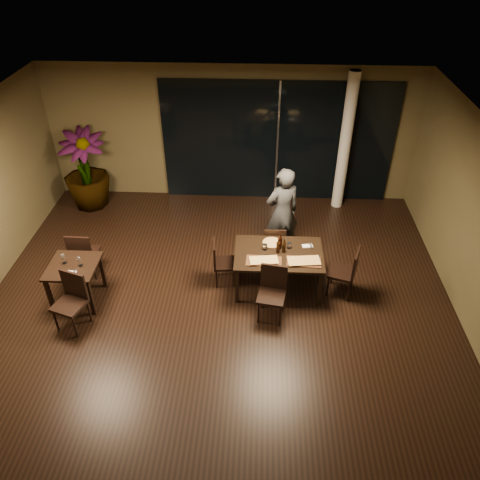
% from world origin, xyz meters
% --- Properties ---
extents(ground, '(8.00, 8.00, 0.00)m').
position_xyz_m(ground, '(0.00, 0.00, 0.00)').
color(ground, black).
rests_on(ground, ground).
extents(wall_back, '(8.00, 0.10, 3.00)m').
position_xyz_m(wall_back, '(0.00, 4.05, 1.50)').
color(wall_back, brown).
rests_on(wall_back, ground).
extents(ceiling, '(8.00, 8.00, 0.04)m').
position_xyz_m(ceiling, '(0.00, 0.00, 3.02)').
color(ceiling, silver).
rests_on(ceiling, wall_back).
extents(window_panel, '(5.00, 0.06, 2.70)m').
position_xyz_m(window_panel, '(1.00, 3.96, 1.35)').
color(window_panel, black).
rests_on(window_panel, ground).
extents(column, '(0.24, 0.24, 3.00)m').
position_xyz_m(column, '(2.40, 3.65, 1.50)').
color(column, silver).
rests_on(column, ground).
extents(main_table, '(1.50, 1.00, 0.75)m').
position_xyz_m(main_table, '(1.00, 0.80, 0.68)').
color(main_table, black).
rests_on(main_table, ground).
extents(side_table, '(0.80, 0.80, 0.75)m').
position_xyz_m(side_table, '(-2.40, 0.30, 0.62)').
color(side_table, black).
rests_on(side_table, ground).
extents(chair_main_far, '(0.41, 0.41, 0.86)m').
position_xyz_m(chair_main_far, '(0.94, 1.42, 0.48)').
color(chair_main_far, black).
rests_on(chair_main_far, ground).
extents(chair_main_near, '(0.50, 0.50, 0.93)m').
position_xyz_m(chair_main_near, '(0.90, 0.13, 0.52)').
color(chair_main_near, black).
rests_on(chair_main_near, ground).
extents(chair_main_left, '(0.44, 0.44, 0.86)m').
position_xyz_m(chair_main_left, '(-0.01, 0.89, 0.48)').
color(chair_main_left, black).
rests_on(chair_main_left, ground).
extents(chair_main_right, '(0.56, 0.56, 0.95)m').
position_xyz_m(chair_main_right, '(2.17, 0.67, 0.53)').
color(chair_main_right, black).
rests_on(chair_main_right, ground).
extents(chair_side_far, '(0.45, 0.45, 0.95)m').
position_xyz_m(chair_side_far, '(-2.47, 0.93, 0.53)').
color(chair_side_far, black).
rests_on(chair_side_far, ground).
extents(chair_side_near, '(0.57, 0.57, 0.97)m').
position_xyz_m(chair_side_near, '(-2.27, -0.24, 0.54)').
color(chair_side_near, black).
rests_on(chair_side_near, ground).
extents(diner, '(0.72, 0.61, 1.81)m').
position_xyz_m(diner, '(1.08, 1.85, 0.90)').
color(diner, '#2C2E31').
rests_on(diner, ground).
extents(potted_plant, '(1.16, 1.16, 1.76)m').
position_xyz_m(potted_plant, '(-3.16, 3.40, 0.88)').
color(potted_plant, '#23531B').
rests_on(potted_plant, ground).
extents(pizza_board_left, '(0.60, 0.32, 0.01)m').
position_xyz_m(pizza_board_left, '(0.75, 0.55, 0.76)').
color(pizza_board_left, '#452816').
rests_on(pizza_board_left, main_table).
extents(pizza_board_right, '(0.58, 0.32, 0.01)m').
position_xyz_m(pizza_board_right, '(1.41, 0.57, 0.76)').
color(pizza_board_right, '#412315').
rests_on(pizza_board_right, main_table).
extents(oblong_pizza_left, '(0.48, 0.27, 0.02)m').
position_xyz_m(oblong_pizza_left, '(0.75, 0.55, 0.77)').
color(oblong_pizza_left, maroon).
rests_on(oblong_pizza_left, pizza_board_left).
extents(oblong_pizza_right, '(0.54, 0.29, 0.02)m').
position_xyz_m(oblong_pizza_right, '(1.41, 0.57, 0.77)').
color(oblong_pizza_right, '#680909').
rests_on(oblong_pizza_right, pizza_board_right).
extents(round_pizza, '(0.32, 0.32, 0.01)m').
position_xyz_m(round_pizza, '(0.88, 1.08, 0.76)').
color(round_pizza, red).
rests_on(round_pizza, main_table).
extents(bottle_a, '(0.06, 0.06, 0.29)m').
position_xyz_m(bottle_a, '(0.98, 0.81, 0.89)').
color(bottle_a, black).
rests_on(bottle_a, main_table).
extents(bottle_b, '(0.06, 0.06, 0.28)m').
position_xyz_m(bottle_b, '(1.08, 0.84, 0.89)').
color(bottle_b, black).
rests_on(bottle_b, main_table).
extents(bottle_c, '(0.07, 0.07, 0.30)m').
position_xyz_m(bottle_c, '(1.02, 0.94, 0.90)').
color(bottle_c, black).
rests_on(bottle_c, main_table).
extents(tumbler_left, '(0.08, 0.08, 0.10)m').
position_xyz_m(tumbler_left, '(0.76, 0.89, 0.80)').
color(tumbler_left, white).
rests_on(tumbler_left, main_table).
extents(tumbler_right, '(0.08, 0.08, 0.10)m').
position_xyz_m(tumbler_right, '(1.18, 0.96, 0.80)').
color(tumbler_right, white).
rests_on(tumbler_right, main_table).
extents(napkin_near, '(0.19, 0.13, 0.01)m').
position_xyz_m(napkin_near, '(1.59, 0.67, 0.76)').
color(napkin_near, white).
rests_on(napkin_near, main_table).
extents(napkin_far, '(0.19, 0.13, 0.01)m').
position_xyz_m(napkin_far, '(1.50, 1.01, 0.76)').
color(napkin_far, white).
rests_on(napkin_far, main_table).
extents(wine_glass_a, '(0.08, 0.08, 0.18)m').
position_xyz_m(wine_glass_a, '(-2.55, 0.35, 0.84)').
color(wine_glass_a, white).
rests_on(wine_glass_a, side_table).
extents(wine_glass_b, '(0.08, 0.08, 0.18)m').
position_xyz_m(wine_glass_b, '(-2.26, 0.30, 0.84)').
color(wine_glass_b, white).
rests_on(wine_glass_b, side_table).
extents(side_napkin, '(0.18, 0.11, 0.01)m').
position_xyz_m(side_napkin, '(-2.36, 0.10, 0.76)').
color(side_napkin, white).
rests_on(side_napkin, side_table).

